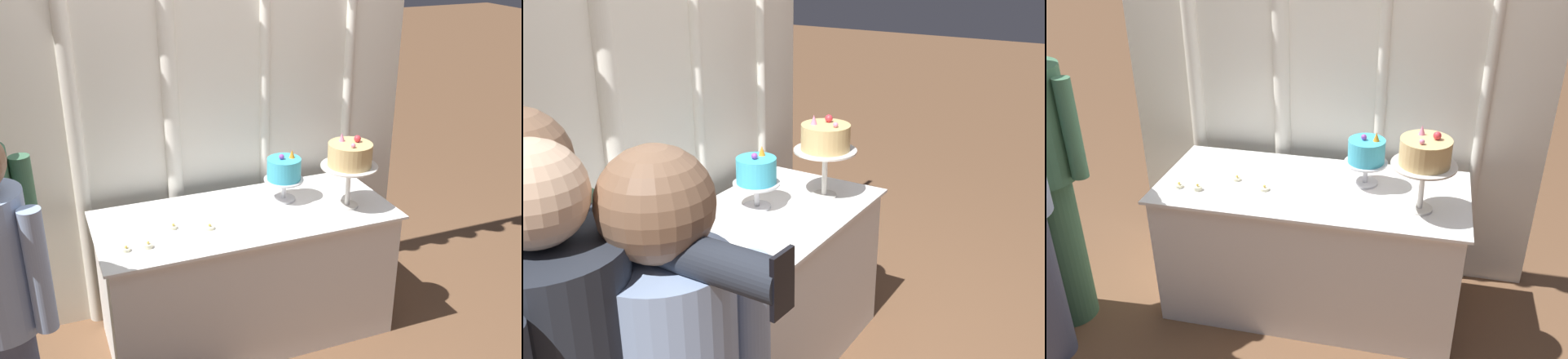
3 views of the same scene
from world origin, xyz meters
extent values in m
plane|color=brown|center=(0.00, 0.00, 0.00)|extent=(24.00, 24.00, 0.00)
cube|color=white|center=(0.00, 0.58, 1.29)|extent=(2.47, 0.04, 2.57)
cylinder|color=white|center=(-0.82, 0.56, 1.29)|extent=(0.09, 0.09, 2.57)
cylinder|color=white|center=(-0.28, 0.56, 1.29)|extent=(0.10, 0.10, 2.57)
cylinder|color=white|center=(0.30, 0.56, 1.29)|extent=(0.06, 0.06, 2.57)
cylinder|color=white|center=(0.86, 0.56, 1.29)|extent=(0.06, 0.06, 2.57)
cube|color=white|center=(0.00, 0.10, 0.38)|extent=(1.61, 0.67, 0.77)
cube|color=white|center=(0.00, 0.10, 0.78)|extent=(1.66, 0.72, 0.01)
cylinder|color=silver|center=(0.27, 0.20, 0.79)|extent=(0.14, 0.14, 0.01)
cylinder|color=silver|center=(0.27, 0.20, 0.85)|extent=(0.03, 0.03, 0.11)
cylinder|color=silver|center=(0.27, 0.20, 0.91)|extent=(0.23, 0.23, 0.01)
cylinder|color=#3DB2D1|center=(0.27, 0.20, 0.98)|extent=(0.19, 0.19, 0.12)
cone|color=orange|center=(0.32, 0.19, 1.06)|extent=(0.03, 0.03, 0.05)
sphere|color=purple|center=(0.25, 0.19, 1.05)|extent=(0.03, 0.03, 0.03)
cylinder|color=silver|center=(0.57, -0.02, 0.79)|extent=(0.13, 0.13, 0.01)
cylinder|color=silver|center=(0.57, -0.02, 0.91)|extent=(0.03, 0.03, 0.23)
cylinder|color=silver|center=(0.57, -0.02, 1.03)|extent=(0.32, 0.32, 0.01)
cylinder|color=#DBB775|center=(0.57, -0.02, 1.10)|extent=(0.25, 0.25, 0.13)
sphere|color=#DB333D|center=(0.62, -0.01, 1.18)|extent=(0.04, 0.04, 0.04)
cone|color=pink|center=(0.55, 0.04, 1.19)|extent=(0.03, 0.03, 0.05)
sphere|color=pink|center=(0.55, -0.08, 1.18)|extent=(0.03, 0.03, 0.03)
cylinder|color=beige|center=(-0.69, -0.07, 0.79)|extent=(0.04, 0.04, 0.01)
sphere|color=#F9CC4C|center=(-0.69, -0.07, 0.81)|extent=(0.01, 0.01, 0.01)
cylinder|color=beige|center=(-0.58, -0.07, 0.79)|extent=(0.05, 0.05, 0.02)
sphere|color=#F9CC4C|center=(-0.58, -0.07, 0.81)|extent=(0.01, 0.01, 0.01)
cylinder|color=beige|center=(-0.41, 0.08, 0.79)|extent=(0.04, 0.04, 0.01)
sphere|color=#F9CC4C|center=(-0.41, 0.08, 0.81)|extent=(0.01, 0.01, 0.01)
cylinder|color=beige|center=(-0.24, 0.01, 0.79)|extent=(0.05, 0.05, 0.01)
sphere|color=#F9CC4C|center=(-0.24, 0.01, 0.81)|extent=(0.01, 0.01, 0.01)
cylinder|color=#3D6B4C|center=(-1.33, -0.30, 0.44)|extent=(0.27, 0.27, 0.89)
cylinder|color=#3D6B4C|center=(-1.10, -0.30, 1.17)|extent=(0.08, 0.08, 0.51)
camera|label=1|loc=(-1.03, -2.73, 2.29)|focal=41.67mm
camera|label=2|loc=(-2.06, -1.38, 2.00)|focal=42.98mm
camera|label=3|loc=(0.57, -2.50, 2.21)|focal=38.94mm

